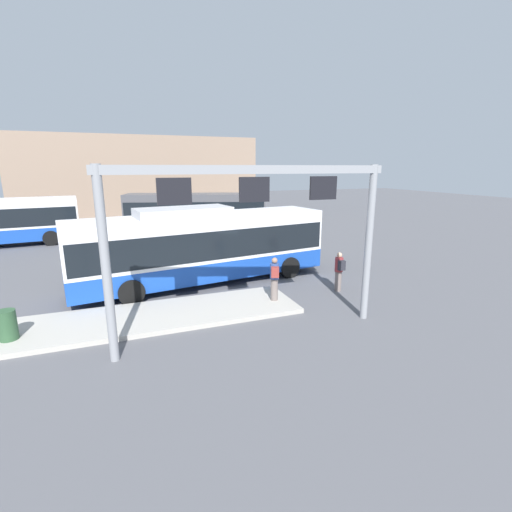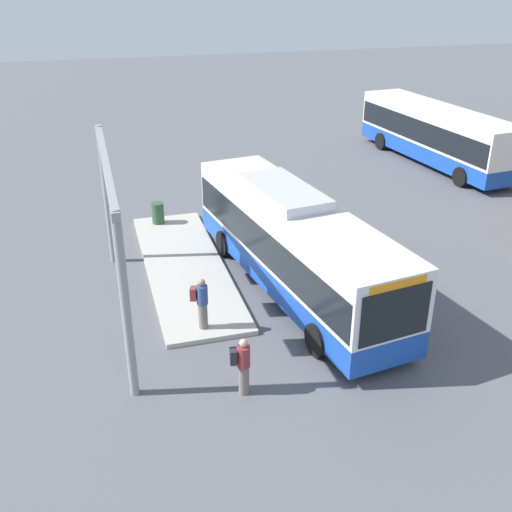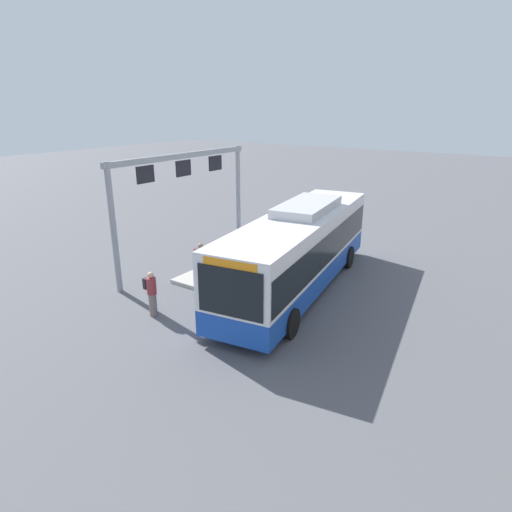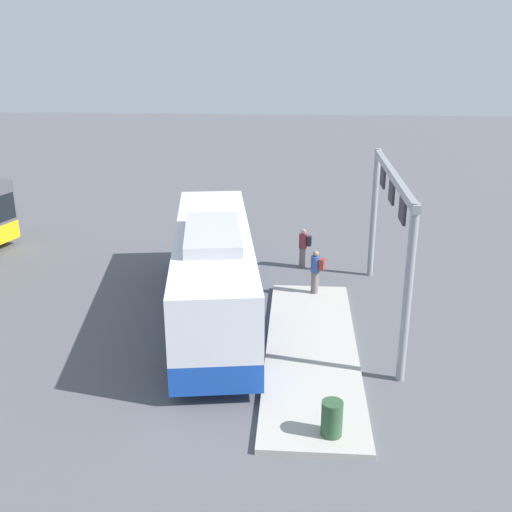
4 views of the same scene
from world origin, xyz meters
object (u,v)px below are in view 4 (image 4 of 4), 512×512
(person_waiting_near, at_px, (316,271))
(trash_bin, at_px, (332,418))
(person_boarding, at_px, (304,247))
(bus_main, at_px, (213,267))

(person_waiting_near, relative_size, trash_bin, 1.86)
(trash_bin, bearing_deg, person_boarding, 3.14)
(bus_main, xyz_separation_m, person_boarding, (5.05, -3.11, -0.92))
(bus_main, height_order, person_waiting_near, bus_main)
(person_boarding, height_order, trash_bin, person_boarding)
(bus_main, relative_size, person_boarding, 6.89)
(bus_main, bearing_deg, trash_bin, -159.26)
(bus_main, bearing_deg, person_boarding, -40.08)
(person_boarding, distance_m, person_waiting_near, 3.19)
(person_boarding, bearing_deg, bus_main, 67.48)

